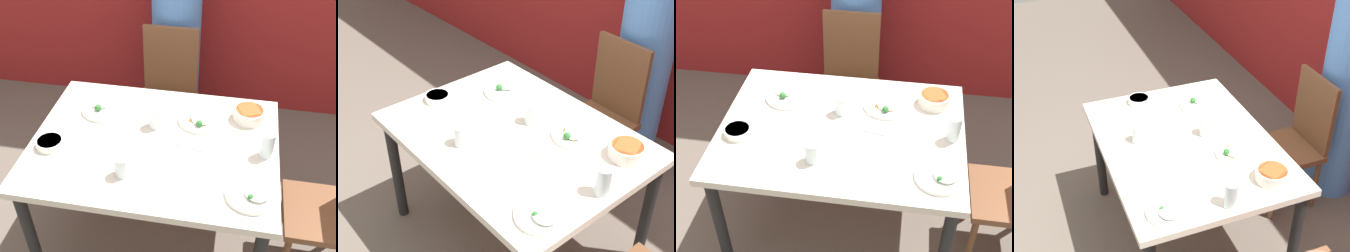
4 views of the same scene
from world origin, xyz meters
TOP-DOWN VIEW (x-y plane):
  - ground_plane at (0.00, 0.00)m, footprint 10.00×10.00m
  - dining_table at (0.00, 0.00)m, footprint 1.26×0.95m
  - chair_adult_spot at (-0.08, 0.82)m, footprint 0.40×0.40m
  - person_adult at (-0.08, 1.16)m, footprint 0.35×0.35m
  - bowl_curry at (0.47, 0.28)m, footprint 0.17×0.17m
  - plate_rice_adult at (0.21, 0.21)m, footprint 0.25×0.25m
  - plate_rice_child at (-0.34, 0.22)m, footprint 0.26×0.26m
  - plate_noodles at (0.50, -0.29)m, footprint 0.23×0.23m
  - bowl_rice_small at (-0.51, -0.13)m, footprint 0.14×0.14m
  - glass_water_tall at (-0.10, -0.26)m, footprint 0.07×0.07m
  - glass_water_short at (0.56, 0.00)m, footprint 0.07×0.07m
  - glass_water_center at (-0.02, 0.13)m, footprint 0.07×0.07m
  - napkin_folded at (-0.26, -0.06)m, footprint 0.14×0.14m
  - fork_steel at (0.19, -0.01)m, footprint 0.18×0.05m
  - spoon_steel at (0.04, 0.37)m, footprint 0.18×0.04m

SIDE VIEW (x-z plane):
  - ground_plane at x=0.00m, z-range 0.00..0.00m
  - chair_adult_spot at x=-0.08m, z-range 0.03..0.96m
  - dining_table at x=0.00m, z-range 0.28..1.02m
  - napkin_folded at x=-0.26m, z-range 0.73..0.74m
  - fork_steel at x=0.19m, z-range 0.73..0.74m
  - spoon_steel at x=0.04m, z-range 0.73..0.74m
  - plate_rice_child at x=-0.34m, z-range 0.72..0.77m
  - plate_rice_adult at x=0.21m, z-range 0.72..0.77m
  - plate_noodles at x=0.50m, z-range 0.73..0.77m
  - bowl_rice_small at x=-0.51m, z-range 0.74..0.77m
  - bowl_curry at x=0.47m, z-range 0.74..0.80m
  - glass_water_tall at x=-0.10m, z-range 0.73..0.84m
  - glass_water_center at x=-0.02m, z-range 0.73..0.84m
  - person_adult at x=-0.08m, z-range -0.06..1.65m
  - glass_water_short at x=0.56m, z-range 0.73..0.87m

